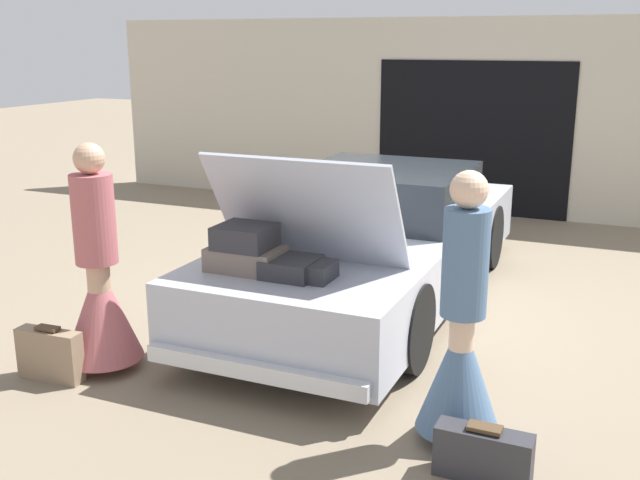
# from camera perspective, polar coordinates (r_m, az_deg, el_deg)

# --- Properties ---
(ground_plane) EXTENTS (40.00, 40.00, 0.00)m
(ground_plane) POSITION_cam_1_polar(r_m,az_deg,el_deg) (7.46, 4.15, -4.44)
(ground_plane) COLOR #7F705B
(garage_wall_back) EXTENTS (12.00, 0.14, 2.80)m
(garage_wall_back) POSITION_cam_1_polar(r_m,az_deg,el_deg) (11.17, 11.64, 9.11)
(garage_wall_back) COLOR beige
(garage_wall_back) RESTS_ON ground_plane
(car) EXTENTS (1.83, 4.99, 1.67)m
(car) POSITION_cam_1_polar(r_m,az_deg,el_deg) (7.30, 4.23, -0.15)
(car) COLOR #B2B7C6
(car) RESTS_ON ground_plane
(person_left) EXTENTS (0.60, 0.60, 1.76)m
(person_left) POSITION_cam_1_polar(r_m,az_deg,el_deg) (5.95, -16.44, -3.71)
(person_left) COLOR tan
(person_left) RESTS_ON ground_plane
(person_right) EXTENTS (0.54, 0.54, 1.74)m
(person_right) POSITION_cam_1_polar(r_m,az_deg,el_deg) (4.77, 10.69, -8.04)
(person_right) COLOR beige
(person_right) RESTS_ON ground_plane
(suitcase_beside_left_person) EXTENTS (0.53, 0.17, 0.42)m
(suitcase_beside_left_person) POSITION_cam_1_polar(r_m,az_deg,el_deg) (6.01, -19.88, -8.22)
(suitcase_beside_left_person) COLOR #8C7259
(suitcase_beside_left_person) RESTS_ON ground_plane
(suitcase_beside_right_person) EXTENTS (0.56, 0.18, 0.34)m
(suitcase_beside_right_person) POSITION_cam_1_polar(r_m,az_deg,el_deg) (4.60, 12.32, -15.68)
(suitcase_beside_right_person) COLOR #2D2D33
(suitcase_beside_right_person) RESTS_ON ground_plane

